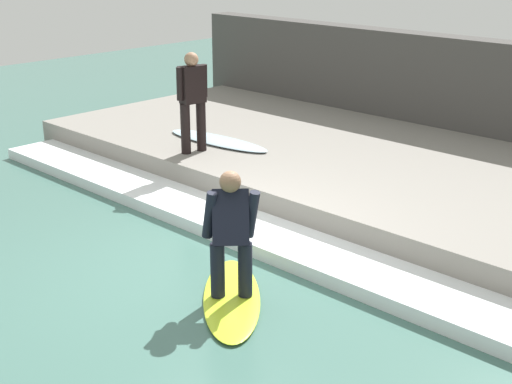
{
  "coord_description": "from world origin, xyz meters",
  "views": [
    {
      "loc": [
        -4.89,
        -5.41,
        3.53
      ],
      "look_at": [
        0.79,
        0.0,
        0.7
      ],
      "focal_mm": 50.0,
      "sensor_mm": 36.0,
      "label": 1
    }
  ],
  "objects_px": {
    "surfer_waiting_near": "(192,97)",
    "surfboard_waiting_near": "(218,140)",
    "surfboard_riding": "(232,298)",
    "surfer_riding": "(231,229)"
  },
  "relations": [
    {
      "from": "surfboard_waiting_near",
      "to": "surfboard_riding",
      "type": "bearing_deg",
      "value": -131.68
    },
    {
      "from": "surfboard_riding",
      "to": "surfboard_waiting_near",
      "type": "bearing_deg",
      "value": 48.32
    },
    {
      "from": "surfer_riding",
      "to": "surfboard_waiting_near",
      "type": "bearing_deg",
      "value": 48.32
    },
    {
      "from": "surfboard_riding",
      "to": "surfboard_waiting_near",
      "type": "height_order",
      "value": "surfboard_waiting_near"
    },
    {
      "from": "surfer_riding",
      "to": "surfer_waiting_near",
      "type": "height_order",
      "value": "surfer_waiting_near"
    },
    {
      "from": "surfer_riding",
      "to": "surfer_waiting_near",
      "type": "distance_m",
      "value": 3.96
    },
    {
      "from": "surfer_waiting_near",
      "to": "surfboard_waiting_near",
      "type": "bearing_deg",
      "value": 11.45
    },
    {
      "from": "surfboard_riding",
      "to": "surfer_riding",
      "type": "bearing_deg",
      "value": -90.0
    },
    {
      "from": "surfboard_waiting_near",
      "to": "surfer_waiting_near",
      "type": "bearing_deg",
      "value": -168.55
    },
    {
      "from": "surfer_riding",
      "to": "surfer_waiting_near",
      "type": "relative_size",
      "value": 0.89
    }
  ]
}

